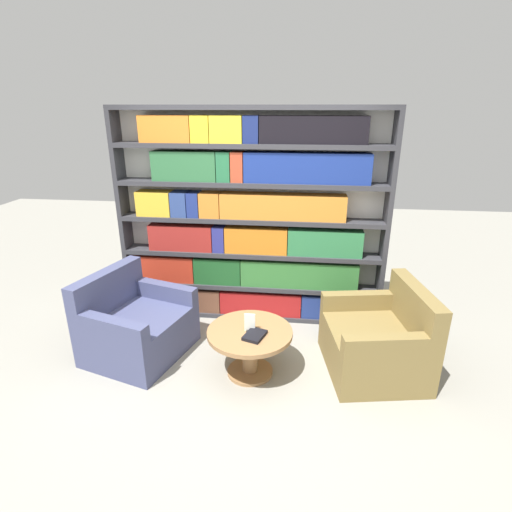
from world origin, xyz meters
name	(u,v)px	position (x,y,z in m)	size (l,w,h in m)	color
ground_plane	(231,393)	(0.00, 0.00, 0.00)	(14.00, 14.00, 0.00)	gray
bookshelf	(249,222)	(-0.02, 1.43, 1.15)	(2.94, 0.30, 2.36)	silver
armchair_left	(136,326)	(-1.05, 0.52, 0.29)	(1.06, 1.12, 0.83)	#42476B
armchair_right	(378,342)	(1.31, 0.51, 0.29)	(0.98, 1.05, 0.83)	olive
coffee_table	(250,343)	(0.13, 0.30, 0.33)	(0.78, 0.78, 0.45)	olive
table_sign	(250,323)	(0.13, 0.30, 0.53)	(0.10, 0.06, 0.17)	black
stray_book	(255,335)	(0.19, 0.20, 0.47)	(0.22, 0.25, 0.03)	black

